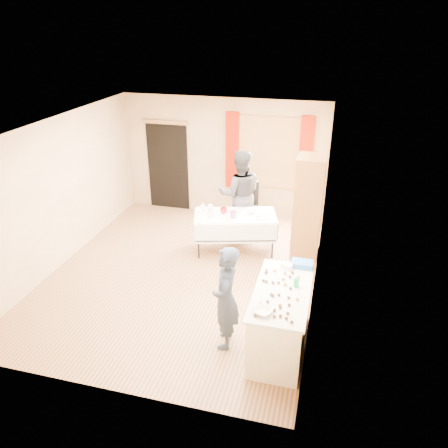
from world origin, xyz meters
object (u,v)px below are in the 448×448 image
(cabinet, at_px, (308,207))
(party_table, at_px, (235,229))
(chair, at_px, (248,214))
(woman, at_px, (240,194))
(girl, at_px, (226,298))
(counter, at_px, (280,319))

(cabinet, height_order, party_table, cabinet)
(chair, height_order, woman, woman)
(girl, bearing_deg, woman, 179.79)
(party_table, height_order, chair, chair)
(counter, distance_m, chair, 3.78)
(cabinet, xyz_separation_m, girl, (-0.82, -2.83, -0.21))
(party_table, xyz_separation_m, girl, (0.49, -2.63, 0.30))
(chair, bearing_deg, counter, -78.73)
(party_table, bearing_deg, woman, 79.62)
(counter, xyz_separation_m, chair, (-1.18, 3.59, -0.16))
(party_table, height_order, woman, woman)
(counter, distance_m, woman, 3.46)
(cabinet, distance_m, woman, 1.46)
(chair, relative_size, woman, 0.55)
(party_table, distance_m, girl, 2.69)
(counter, bearing_deg, chair, 108.24)
(woman, bearing_deg, counter, 95.25)
(counter, relative_size, woman, 0.84)
(counter, distance_m, party_table, 2.79)
(party_table, xyz_separation_m, chair, (0.03, 1.08, -0.15))
(woman, bearing_deg, cabinet, 144.37)
(counter, xyz_separation_m, party_table, (-1.22, 2.51, -0.01))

